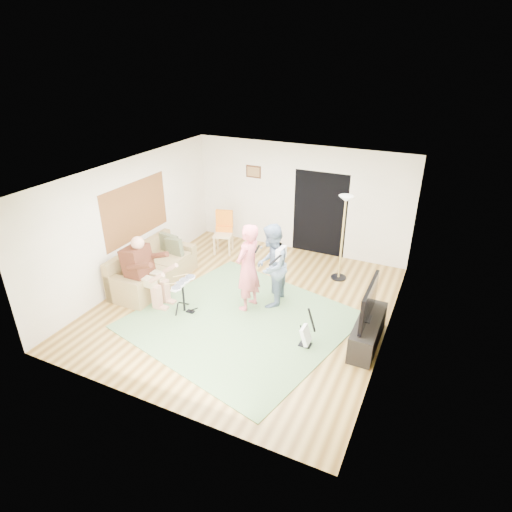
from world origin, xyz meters
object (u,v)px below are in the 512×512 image
(tv_cabinet, at_px, (368,331))
(sofa, at_px, (151,271))
(drum_kit, at_px, (184,298))
(television, at_px, (369,302))
(dining_chair, at_px, (224,238))
(singer, at_px, (248,268))
(torchiere_lamp, at_px, (344,223))
(guitarist, at_px, (271,266))
(guitar_spare, at_px, (306,335))

(tv_cabinet, bearing_deg, sofa, 178.39)
(drum_kit, height_order, television, television)
(sofa, xyz_separation_m, dining_chair, (0.67, 2.12, 0.09))
(singer, height_order, dining_chair, singer)
(torchiere_lamp, relative_size, television, 1.67)
(drum_kit, relative_size, guitarist, 0.40)
(guitar_spare, bearing_deg, drum_kit, 179.65)
(singer, xyz_separation_m, guitar_spare, (1.46, -0.69, -0.67))
(sofa, distance_m, guitar_spare, 3.90)
(dining_chair, relative_size, television, 0.91)
(television, bearing_deg, drum_kit, -171.50)
(television, bearing_deg, guitarist, 166.27)
(tv_cabinet, bearing_deg, guitarist, 166.59)
(sofa, relative_size, torchiere_lamp, 1.09)
(guitarist, xyz_separation_m, guitar_spare, (1.12, -1.02, -0.63))
(drum_kit, distance_m, guitar_spare, 2.55)
(torchiere_lamp, xyz_separation_m, television, (1.04, -2.12, -0.49))
(drum_kit, xyz_separation_m, tv_cabinet, (3.50, 0.52, -0.05))
(guitarist, height_order, guitar_spare, guitarist)
(torchiere_lamp, bearing_deg, sofa, -151.76)
(guitarist, bearing_deg, torchiere_lamp, 141.05)
(guitar_spare, relative_size, dining_chair, 0.74)
(sofa, xyz_separation_m, tv_cabinet, (4.79, -0.13, -0.04))
(torchiere_lamp, distance_m, dining_chair, 3.19)
(torchiere_lamp, relative_size, dining_chair, 1.83)
(drum_kit, height_order, guitar_spare, guitar_spare)
(guitar_spare, height_order, tv_cabinet, guitar_spare)
(drum_kit, bearing_deg, singer, 31.70)
(sofa, xyz_separation_m, singer, (2.38, 0.02, 0.61))
(guitarist, bearing_deg, tv_cabinet, 68.58)
(television, bearing_deg, torchiere_lamp, 116.16)
(drum_kit, bearing_deg, sofa, 153.34)
(guitar_spare, distance_m, television, 1.22)
(torchiere_lamp, xyz_separation_m, tv_cabinet, (1.09, -2.12, -1.09))
(guitarist, height_order, television, guitarist)
(dining_chair, bearing_deg, tv_cabinet, -45.70)
(singer, distance_m, guitarist, 0.49)
(drum_kit, relative_size, singer, 0.39)
(drum_kit, xyz_separation_m, dining_chair, (-0.63, 2.77, 0.08))
(guitar_spare, relative_size, torchiere_lamp, 0.40)
(singer, relative_size, television, 1.53)
(television, bearing_deg, singer, 176.27)
(sofa, height_order, singer, singer)
(dining_chair, xyz_separation_m, tv_cabinet, (4.13, -2.25, -0.13))
(sofa, distance_m, dining_chair, 2.22)
(guitarist, bearing_deg, drum_kit, -62.82)
(singer, distance_m, television, 2.37)
(drum_kit, xyz_separation_m, guitarist, (1.43, 1.01, 0.56))
(drum_kit, bearing_deg, guitar_spare, -0.35)
(drum_kit, xyz_separation_m, torchiere_lamp, (2.41, 2.64, 1.04))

